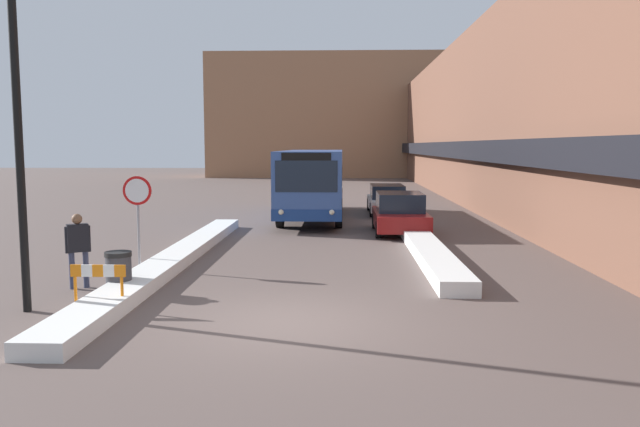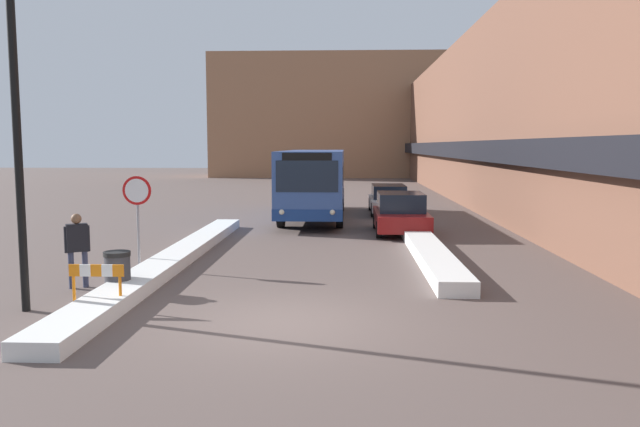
% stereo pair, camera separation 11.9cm
% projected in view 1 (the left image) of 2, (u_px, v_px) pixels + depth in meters
% --- Properties ---
extents(ground_plane, '(160.00, 160.00, 0.00)m').
position_uv_depth(ground_plane, '(286.00, 322.00, 11.62)').
color(ground_plane, brown).
extents(building_row_right, '(5.50, 60.00, 9.33)m').
position_uv_depth(building_row_right, '(504.00, 121.00, 34.59)').
color(building_row_right, brown).
rests_on(building_row_right, ground_plane).
extents(building_backdrop_far, '(26.00, 8.00, 12.69)m').
position_uv_depth(building_backdrop_far, '(333.00, 117.00, 66.37)').
color(building_backdrop_far, '#996B4C').
rests_on(building_backdrop_far, ground_plane).
extents(snow_bank_left, '(0.90, 15.86, 0.32)m').
position_uv_depth(snow_bank_left, '(175.00, 259.00, 17.27)').
color(snow_bank_left, silver).
rests_on(snow_bank_left, ground_plane).
extents(snow_bank_right, '(0.90, 9.57, 0.37)m').
position_uv_depth(snow_bank_right, '(430.00, 252.00, 18.13)').
color(snow_bank_right, silver).
rests_on(snow_bank_right, ground_plane).
extents(city_bus, '(2.64, 10.84, 3.06)m').
position_uv_depth(city_bus, '(313.00, 181.00, 28.14)').
color(city_bus, '#335193').
rests_on(city_bus, ground_plane).
extents(parked_car_front, '(1.93, 4.21, 1.52)m').
position_uv_depth(parked_car_front, '(400.00, 213.00, 23.41)').
color(parked_car_front, maroon).
rests_on(parked_car_front, ground_plane).
extents(parked_car_middle, '(1.80, 4.83, 1.39)m').
position_uv_depth(parked_car_middle, '(387.00, 199.00, 30.14)').
color(parked_car_middle, silver).
rests_on(parked_car_middle, ground_plane).
extents(stop_sign, '(0.76, 0.08, 2.48)m').
position_uv_depth(stop_sign, '(138.00, 202.00, 16.36)').
color(stop_sign, gray).
rests_on(stop_sign, ground_plane).
extents(street_lamp, '(1.46, 0.36, 6.91)m').
position_uv_depth(street_lamp, '(30.00, 95.00, 11.91)').
color(street_lamp, black).
rests_on(street_lamp, ground_plane).
extents(pedestrian, '(0.51, 0.42, 1.73)m').
position_uv_depth(pedestrian, '(78.00, 244.00, 14.27)').
color(pedestrian, '#333851').
rests_on(pedestrian, ground_plane).
extents(trash_bin, '(0.59, 0.59, 0.95)m').
position_uv_depth(trash_bin, '(119.00, 273.00, 13.77)').
color(trash_bin, '#38383D').
rests_on(trash_bin, ground_plane).
extents(construction_barricade, '(1.10, 0.06, 0.94)m').
position_uv_depth(construction_barricade, '(98.00, 278.00, 12.31)').
color(construction_barricade, orange).
rests_on(construction_barricade, ground_plane).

